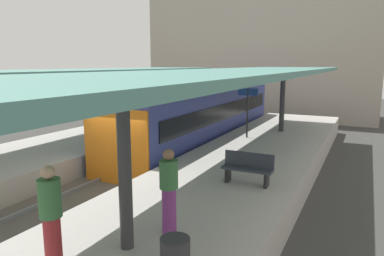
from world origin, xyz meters
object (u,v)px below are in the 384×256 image
(passenger_mid_platform, at_px, (51,214))
(platform_bench, at_px, (248,167))
(passenger_near_bench, at_px, (169,190))
(platform_sign, at_px, (248,102))
(passenger_far_end, at_px, (114,112))
(commuter_train, at_px, (202,114))

(passenger_mid_platform, bearing_deg, platform_bench, 72.94)
(platform_bench, bearing_deg, passenger_near_bench, -98.09)
(passenger_near_bench, distance_m, passenger_mid_platform, 2.16)
(platform_sign, height_order, passenger_far_end, platform_sign)
(passenger_near_bench, bearing_deg, passenger_mid_platform, -121.79)
(platform_sign, bearing_deg, passenger_mid_platform, -88.46)
(platform_bench, bearing_deg, passenger_far_end, 148.93)
(platform_bench, relative_size, platform_sign, 0.63)
(platform_bench, distance_m, passenger_far_end, 10.24)
(passenger_mid_platform, height_order, passenger_far_end, passenger_mid_platform)
(platform_sign, relative_size, passenger_mid_platform, 1.30)
(passenger_mid_platform, bearing_deg, passenger_near_bench, 58.21)
(platform_sign, xyz_separation_m, passenger_near_bench, (1.44, -9.56, -0.75))
(passenger_mid_platform, distance_m, passenger_far_end, 12.78)
(commuter_train, bearing_deg, passenger_near_bench, -68.61)
(commuter_train, distance_m, platform_sign, 3.11)
(commuter_train, distance_m, platform_bench, 8.61)
(passenger_far_end, bearing_deg, passenger_near_bench, -46.68)
(platform_sign, relative_size, passenger_near_bench, 1.31)
(commuter_train, xyz_separation_m, passenger_near_bench, (4.19, -10.70, 0.15))
(commuter_train, height_order, passenger_mid_platform, commuter_train)
(commuter_train, relative_size, passenger_near_bench, 8.34)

